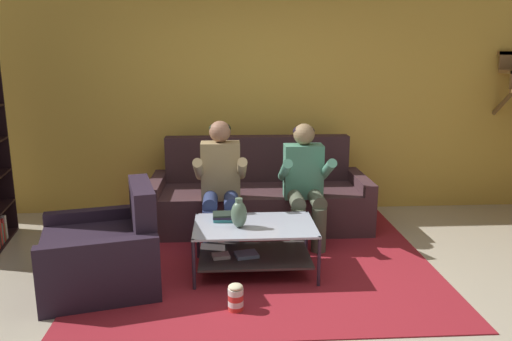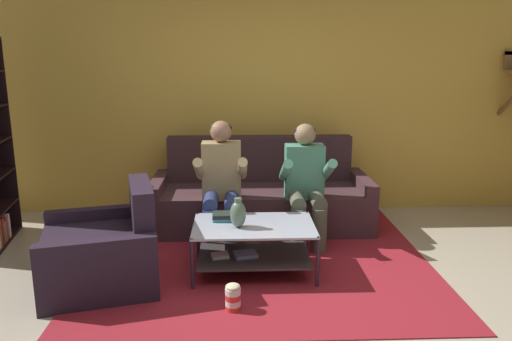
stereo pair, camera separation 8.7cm
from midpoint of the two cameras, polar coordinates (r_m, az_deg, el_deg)
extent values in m
plane|color=#BAAE97|center=(3.89, 1.76, -15.13)|extent=(16.80, 16.80, 0.00)
cube|color=gold|center=(5.89, -0.34, 9.34)|extent=(8.40, 0.12, 2.90)
cylinder|color=olive|center=(6.69, 25.97, 16.02)|extent=(0.04, 0.04, 0.90)
cube|color=#41282D|center=(5.42, -0.05, -4.27)|extent=(2.06, 0.89, 0.44)
cube|color=#382226|center=(5.64, -0.27, 1.40)|extent=(2.06, 0.18, 0.51)
cube|color=#41282D|center=(5.45, -11.64, -3.79)|extent=(0.13, 0.89, 0.56)
cube|color=#41282D|center=(5.58, 11.28, -3.39)|extent=(0.13, 0.89, 0.56)
cylinder|color=navy|center=(4.71, -5.76, -7.09)|extent=(0.14, 0.14, 0.44)
cylinder|color=navy|center=(4.70, -3.31, -7.06)|extent=(0.14, 0.14, 0.44)
cylinder|color=navy|center=(4.79, -5.75, -3.43)|extent=(0.14, 0.42, 0.14)
cylinder|color=navy|center=(4.79, -3.36, -3.40)|extent=(0.14, 0.42, 0.14)
cube|color=#A0885D|center=(4.93, -4.57, -0.02)|extent=(0.38, 0.22, 0.57)
cylinder|color=#A0885D|center=(4.75, -7.07, 0.12)|extent=(0.09, 0.49, 0.31)
cylinder|color=#A0885D|center=(4.74, -2.16, 0.19)|extent=(0.09, 0.49, 0.31)
sphere|color=#92654D|center=(4.86, -4.65, 4.46)|extent=(0.21, 0.21, 0.21)
ellipsoid|color=black|center=(4.87, -4.65, 4.80)|extent=(0.21, 0.21, 0.13)
cylinder|color=#505643|center=(4.74, 4.28, -6.89)|extent=(0.14, 0.14, 0.44)
cylinder|color=#505643|center=(4.77, 6.67, -6.82)|extent=(0.14, 0.14, 0.44)
cylinder|color=#505643|center=(4.83, 4.05, -3.27)|extent=(0.14, 0.42, 0.14)
cylinder|color=#505643|center=(4.86, 6.39, -3.22)|extent=(0.14, 0.42, 0.14)
cube|color=#4A886C|center=(4.99, 4.92, -0.08)|extent=(0.38, 0.22, 0.54)
cylinder|color=#4A886C|center=(4.77, 2.82, 0.02)|extent=(0.09, 0.49, 0.31)
cylinder|color=#4A886C|center=(4.84, 7.62, 0.08)|extent=(0.09, 0.49, 0.31)
sphere|color=#907350|center=(4.91, 5.00, 4.16)|extent=(0.21, 0.21, 0.21)
ellipsoid|color=black|center=(4.93, 4.97, 4.49)|extent=(0.21, 0.21, 0.13)
cube|color=#AFB6C9|center=(4.26, -0.76, -6.31)|extent=(1.03, 0.66, 0.02)
cube|color=#3C3635|center=(4.35, -0.75, -9.68)|extent=(0.95, 0.61, 0.02)
cylinder|color=#2D2434|center=(4.04, -7.75, -10.67)|extent=(0.03, 0.03, 0.43)
cylinder|color=#2D2434|center=(4.09, 6.60, -10.35)|extent=(0.03, 0.03, 0.43)
cylinder|color=#2D2434|center=(4.63, -7.19, -7.49)|extent=(0.03, 0.03, 0.43)
cylinder|color=#2D2434|center=(4.67, 5.25, -7.26)|extent=(0.03, 0.03, 0.43)
cube|color=silver|center=(4.30, -4.62, -9.70)|extent=(0.16, 0.14, 0.03)
cube|color=#7C90B7|center=(4.31, -1.68, -9.58)|extent=(0.22, 0.19, 0.03)
cube|color=maroon|center=(4.85, -0.29, -9.07)|extent=(3.04, 3.16, 0.01)
cube|color=#985257|center=(4.85, -0.29, -9.05)|extent=(1.67, 1.74, 0.00)
ellipsoid|color=#546E58|center=(4.16, -2.56, -5.02)|extent=(0.13, 0.13, 0.23)
cylinder|color=#546E58|center=(4.12, -2.58, -3.53)|extent=(0.06, 0.06, 0.05)
cube|color=teal|center=(4.38, -4.24, -5.48)|extent=(0.18, 0.18, 0.03)
cube|color=#231C31|center=(4.36, -4.08, -5.23)|extent=(0.22, 0.17, 0.02)
cube|color=#222E26|center=(4.36, -4.27, -5.00)|extent=(0.20, 0.17, 0.02)
cube|color=#271B2A|center=(4.29, -17.97, -9.77)|extent=(1.01, 0.88, 0.43)
cube|color=#271B2A|center=(4.16, -13.46, -4.14)|extent=(0.32, 0.71, 0.40)
cube|color=#271B2A|center=(4.65, -18.00, -7.32)|extent=(0.87, 0.32, 0.53)
cube|color=#271B2A|center=(3.90, -18.04, -11.34)|extent=(0.87, 0.32, 0.53)
cylinder|color=red|center=(3.80, -3.00, -15.44)|extent=(0.11, 0.11, 0.04)
cylinder|color=white|center=(3.78, -3.01, -14.84)|extent=(0.11, 0.11, 0.04)
cylinder|color=red|center=(3.76, -3.02, -14.24)|extent=(0.11, 0.11, 0.04)
cylinder|color=white|center=(3.74, -3.03, -13.64)|extent=(0.11, 0.11, 0.04)
ellipsoid|color=beige|center=(3.72, -3.04, -13.13)|extent=(0.11, 0.11, 0.04)
camera|label=1|loc=(0.04, -90.56, -0.13)|focal=35.00mm
camera|label=2|loc=(0.04, 89.44, 0.13)|focal=35.00mm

